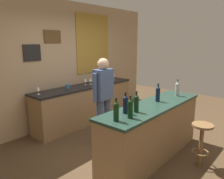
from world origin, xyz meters
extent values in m
plane|color=#4C3823|center=(0.00, 0.00, 0.00)|extent=(10.00, 10.00, 0.00)
cube|color=tan|center=(0.00, 2.03, 1.40)|extent=(6.00, 0.06, 2.80)
cube|color=black|center=(-0.70, 1.99, 1.69)|extent=(0.37, 0.02, 0.33)
cube|color=brown|center=(-0.20, 1.99, 2.01)|extent=(0.41, 0.02, 0.27)
cube|color=#A87F33|center=(1.00, 1.99, 1.85)|extent=(1.10, 0.02, 1.45)
cube|color=olive|center=(0.00, -0.40, 0.44)|extent=(2.22, 0.57, 0.88)
cube|color=#1E382D|center=(0.00, -0.40, 0.90)|extent=(2.27, 0.60, 0.04)
cube|color=olive|center=(0.40, 1.65, 0.43)|extent=(2.66, 0.53, 0.86)
cube|color=black|center=(0.40, 1.65, 0.88)|extent=(2.72, 0.56, 0.04)
cylinder|color=#384766|center=(-0.02, 0.59, 0.43)|extent=(0.13, 0.13, 0.86)
cylinder|color=#384766|center=(-0.22, 0.59, 0.43)|extent=(0.13, 0.13, 0.86)
cube|color=#3F517A|center=(-0.12, 0.59, 1.14)|extent=(0.36, 0.20, 0.56)
sphere|color=tan|center=(-0.12, 0.59, 1.51)|extent=(0.21, 0.21, 0.21)
cylinder|color=#3F517A|center=(0.10, 0.59, 1.11)|extent=(0.08, 0.08, 0.52)
cylinder|color=#3F517A|center=(-0.34, 0.59, 1.11)|extent=(0.08, 0.08, 0.52)
cylinder|color=brown|center=(0.28, -1.11, 0.32)|extent=(0.06, 0.06, 0.65)
torus|color=brown|center=(0.28, -1.11, 0.22)|extent=(0.26, 0.26, 0.02)
cylinder|color=brown|center=(0.28, -1.11, 0.66)|extent=(0.32, 0.32, 0.03)
cylinder|color=black|center=(-0.96, -0.42, 1.02)|extent=(0.07, 0.07, 0.20)
sphere|color=black|center=(-0.96, -0.42, 1.13)|extent=(0.07, 0.07, 0.07)
cylinder|color=black|center=(-0.96, -0.42, 1.17)|extent=(0.03, 0.03, 0.09)
cylinder|color=black|center=(-0.96, -0.42, 1.22)|extent=(0.03, 0.03, 0.02)
cylinder|color=black|center=(-0.75, -0.49, 1.02)|extent=(0.07, 0.07, 0.20)
sphere|color=black|center=(-0.75, -0.49, 1.13)|extent=(0.07, 0.07, 0.07)
cylinder|color=black|center=(-0.75, -0.49, 1.17)|extent=(0.03, 0.03, 0.09)
cylinder|color=black|center=(-0.75, -0.49, 1.22)|extent=(0.03, 0.03, 0.02)
cylinder|color=black|center=(-0.64, -0.32, 1.02)|extent=(0.07, 0.07, 0.20)
sphere|color=black|center=(-0.64, -0.32, 1.13)|extent=(0.07, 0.07, 0.07)
cylinder|color=black|center=(-0.64, -0.32, 1.17)|extent=(0.03, 0.03, 0.09)
cylinder|color=black|center=(-0.64, -0.32, 1.22)|extent=(0.03, 0.03, 0.02)
cylinder|color=black|center=(-0.49, -0.41, 1.02)|extent=(0.07, 0.07, 0.20)
sphere|color=black|center=(-0.49, -0.41, 1.13)|extent=(0.07, 0.07, 0.07)
cylinder|color=black|center=(-0.49, -0.41, 1.17)|extent=(0.03, 0.03, 0.09)
cylinder|color=black|center=(-0.49, -0.41, 1.22)|extent=(0.03, 0.03, 0.02)
cylinder|color=black|center=(0.21, -0.36, 1.02)|extent=(0.07, 0.07, 0.20)
sphere|color=black|center=(0.21, -0.36, 1.13)|extent=(0.07, 0.07, 0.07)
cylinder|color=black|center=(0.21, -0.36, 1.17)|extent=(0.03, 0.03, 0.09)
cylinder|color=black|center=(0.21, -0.36, 1.22)|extent=(0.03, 0.03, 0.02)
cylinder|color=#999E99|center=(0.79, -0.43, 1.02)|extent=(0.07, 0.07, 0.20)
sphere|color=#999E99|center=(0.79, -0.43, 1.13)|extent=(0.07, 0.07, 0.07)
cylinder|color=#999E99|center=(0.79, -0.43, 1.17)|extent=(0.03, 0.03, 0.09)
cylinder|color=black|center=(0.79, -0.43, 1.22)|extent=(0.03, 0.03, 0.02)
cylinder|color=silver|center=(-0.80, 1.69, 0.90)|extent=(0.06, 0.06, 0.00)
cylinder|color=silver|center=(-0.80, 1.69, 0.94)|extent=(0.01, 0.01, 0.07)
cone|color=silver|center=(-0.80, 1.69, 1.02)|extent=(0.07, 0.07, 0.08)
cylinder|color=silver|center=(0.45, 1.71, 0.90)|extent=(0.06, 0.06, 0.00)
cylinder|color=silver|center=(0.45, 1.71, 0.94)|extent=(0.01, 0.01, 0.07)
cone|color=silver|center=(0.45, 1.71, 1.02)|extent=(0.07, 0.07, 0.08)
cylinder|color=silver|center=(0.57, 1.65, 0.90)|extent=(0.06, 0.06, 0.00)
cylinder|color=silver|center=(0.57, 1.65, 0.94)|extent=(0.01, 0.01, 0.07)
cone|color=silver|center=(0.57, 1.65, 1.02)|extent=(0.07, 0.07, 0.08)
cylinder|color=silver|center=(1.44, 1.67, 0.90)|extent=(0.06, 0.06, 0.00)
cylinder|color=silver|center=(1.44, 1.67, 0.94)|extent=(0.01, 0.01, 0.07)
cone|color=silver|center=(1.44, 1.67, 1.02)|extent=(0.07, 0.07, 0.08)
cylinder|color=#336699|center=(-0.09, 1.68, 0.95)|extent=(0.08, 0.08, 0.09)
torus|color=#336699|center=(-0.04, 1.68, 0.95)|extent=(0.06, 0.01, 0.06)
camera|label=1|loc=(-3.00, -2.12, 1.92)|focal=35.22mm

